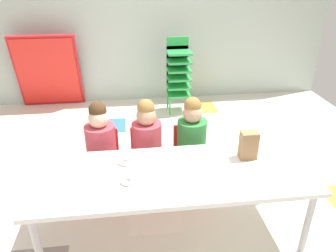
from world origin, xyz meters
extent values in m
cube|color=silver|center=(0.00, 0.00, -0.01)|extent=(5.81, 4.65, 0.02)
cube|color=orange|center=(0.90, 1.80, 0.00)|extent=(0.43, 0.43, 0.00)
cube|color=silver|center=(0.00, -0.45, 0.00)|extent=(0.43, 0.43, 0.00)
cube|color=#336BB2|center=(-0.45, 1.35, 0.00)|extent=(0.43, 0.43, 0.00)
cube|color=#B2C1B7|center=(0.00, 2.32, 1.23)|extent=(5.81, 0.10, 2.46)
cube|color=white|center=(0.12, -0.67, 0.58)|extent=(2.00, 0.73, 0.04)
cylinder|color=#B2B2B7|center=(-0.80, -0.97, 0.28)|extent=(0.05, 0.05, 0.56)
cylinder|color=#B2B2B7|center=(1.04, -0.97, 0.28)|extent=(0.05, 0.05, 0.56)
cylinder|color=#B2B2B7|center=(-0.80, -0.36, 0.28)|extent=(0.05, 0.05, 0.56)
cylinder|color=#B2B2B7|center=(1.04, -0.36, 0.28)|extent=(0.05, 0.05, 0.56)
cube|color=red|center=(-0.43, -0.08, 0.30)|extent=(0.32, 0.30, 0.03)
cube|color=red|center=(-0.43, 0.07, 0.45)|extent=(0.29, 0.02, 0.30)
cylinder|color=#BF3F4C|center=(-0.43, -0.08, 0.52)|extent=(0.32, 0.32, 0.38)
sphere|color=beige|center=(-0.43, -0.08, 0.78)|extent=(0.17, 0.17, 0.17)
sphere|color=#472D19|center=(-0.43, -0.07, 0.85)|extent=(0.15, 0.15, 0.15)
cylinder|color=red|center=(-0.57, -0.21, 0.15)|extent=(0.02, 0.02, 0.28)
cylinder|color=red|center=(-0.29, -0.21, 0.15)|extent=(0.02, 0.02, 0.28)
cylinder|color=red|center=(-0.57, 0.05, 0.15)|extent=(0.02, 0.02, 0.28)
cylinder|color=red|center=(-0.29, 0.05, 0.15)|extent=(0.02, 0.02, 0.28)
cube|color=red|center=(-0.03, -0.08, 0.30)|extent=(0.32, 0.30, 0.03)
cube|color=red|center=(-0.03, 0.07, 0.45)|extent=(0.29, 0.02, 0.30)
cylinder|color=#BF3F4C|center=(-0.03, -0.08, 0.52)|extent=(0.34, 0.34, 0.38)
sphere|color=tan|center=(-0.03, -0.08, 0.78)|extent=(0.17, 0.17, 0.17)
sphere|color=olive|center=(-0.03, -0.07, 0.85)|extent=(0.15, 0.15, 0.15)
cylinder|color=red|center=(-0.17, -0.21, 0.15)|extent=(0.02, 0.02, 0.28)
cylinder|color=red|center=(0.11, -0.21, 0.15)|extent=(0.02, 0.02, 0.28)
cylinder|color=red|center=(-0.17, 0.05, 0.15)|extent=(0.02, 0.02, 0.28)
cylinder|color=red|center=(0.11, 0.05, 0.15)|extent=(0.02, 0.02, 0.28)
cube|color=red|center=(0.37, -0.08, 0.30)|extent=(0.32, 0.30, 0.03)
cube|color=red|center=(0.37, 0.07, 0.45)|extent=(0.29, 0.02, 0.30)
cylinder|color=#2D7A38|center=(0.37, -0.08, 0.52)|extent=(0.33, 0.33, 0.38)
sphere|color=tan|center=(0.37, -0.08, 0.78)|extent=(0.17, 0.17, 0.17)
sphere|color=olive|center=(0.37, -0.07, 0.85)|extent=(0.15, 0.15, 0.15)
cylinder|color=red|center=(0.23, -0.21, 0.15)|extent=(0.02, 0.02, 0.28)
cylinder|color=red|center=(0.51, -0.21, 0.15)|extent=(0.02, 0.02, 0.28)
cylinder|color=red|center=(0.23, 0.05, 0.15)|extent=(0.02, 0.02, 0.28)
cylinder|color=red|center=(0.51, 0.05, 0.15)|extent=(0.02, 0.02, 0.28)
cube|color=green|center=(0.54, 1.73, 0.26)|extent=(0.32, 0.30, 0.03)
cube|color=green|center=(0.54, 1.87, 0.35)|extent=(0.30, 0.02, 0.18)
cube|color=green|center=(0.54, 1.73, 0.38)|extent=(0.32, 0.30, 0.03)
cube|color=green|center=(0.54, 1.87, 0.47)|extent=(0.30, 0.02, 0.18)
cube|color=green|center=(0.54, 1.73, 0.50)|extent=(0.32, 0.30, 0.03)
cube|color=green|center=(0.54, 1.87, 0.59)|extent=(0.30, 0.02, 0.18)
cube|color=green|center=(0.54, 1.73, 0.62)|extent=(0.32, 0.30, 0.03)
cube|color=green|center=(0.54, 1.87, 0.71)|extent=(0.30, 0.02, 0.18)
cube|color=green|center=(0.54, 1.73, 0.74)|extent=(0.32, 0.30, 0.03)
cube|color=green|center=(0.54, 1.87, 0.83)|extent=(0.30, 0.02, 0.18)
cube|color=green|center=(0.54, 1.73, 0.86)|extent=(0.32, 0.30, 0.03)
cube|color=green|center=(0.54, 1.87, 0.95)|extent=(0.30, 0.02, 0.18)
cylinder|color=green|center=(0.40, 1.60, 0.13)|extent=(0.02, 0.02, 0.26)
cylinder|color=green|center=(0.68, 1.60, 0.13)|extent=(0.02, 0.02, 0.26)
cylinder|color=green|center=(0.40, 1.86, 0.13)|extent=(0.02, 0.02, 0.26)
cylinder|color=green|center=(0.68, 1.86, 0.13)|extent=(0.02, 0.02, 0.26)
cube|color=red|center=(-1.31, 2.14, 0.54)|extent=(0.90, 0.28, 1.09)
cube|color=red|center=(-1.31, 2.10, 0.54)|extent=(0.83, 0.23, 0.99)
cube|color=#9E754C|center=(0.72, -0.54, 0.70)|extent=(0.13, 0.09, 0.22)
cylinder|color=white|center=(-0.22, -0.51, 0.60)|extent=(0.18, 0.18, 0.01)
torus|color=white|center=(-0.22, -0.51, 0.61)|extent=(0.10, 0.10, 0.03)
torus|color=white|center=(-0.21, -0.74, 0.61)|extent=(0.10, 0.10, 0.03)
camera|label=1|loc=(-0.16, -2.58, 1.94)|focal=34.73mm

